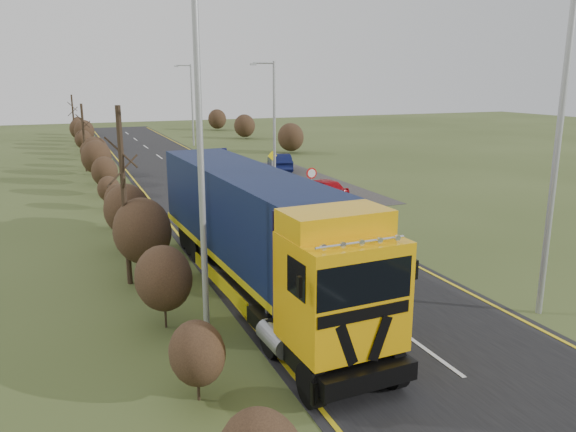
{
  "coord_description": "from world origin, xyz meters",
  "views": [
    {
      "loc": [
        -8.39,
        -14.94,
        6.89
      ],
      "look_at": [
        -0.46,
        4.36,
        1.75
      ],
      "focal_mm": 35.0,
      "sensor_mm": 36.0,
      "label": 1
    }
  ],
  "objects_px": {
    "car_blue_sedan": "(280,162)",
    "speed_sign": "(311,180)",
    "streetlight_near": "(556,122)",
    "lorry": "(255,226)",
    "car_red_hatchback": "(322,189)"
  },
  "relations": [
    {
      "from": "lorry",
      "to": "speed_sign",
      "type": "distance_m",
      "value": 12.97
    },
    {
      "from": "lorry",
      "to": "car_blue_sedan",
      "type": "xyz_separation_m",
      "value": [
        9.9,
        22.93,
        -1.63
      ]
    },
    {
      "from": "car_red_hatchback",
      "to": "car_blue_sedan",
      "type": "xyz_separation_m",
      "value": [
        1.43,
        10.41,
        0.04
      ]
    },
    {
      "from": "car_blue_sedan",
      "to": "speed_sign",
      "type": "xyz_separation_m",
      "value": [
        -2.9,
        -12.04,
        0.84
      ]
    },
    {
      "from": "car_red_hatchback",
      "to": "speed_sign",
      "type": "relative_size",
      "value": 1.69
    },
    {
      "from": "car_blue_sedan",
      "to": "streetlight_near",
      "type": "relative_size",
      "value": 0.4
    },
    {
      "from": "lorry",
      "to": "speed_sign",
      "type": "bearing_deg",
      "value": 54.74
    },
    {
      "from": "lorry",
      "to": "car_red_hatchback",
      "type": "xyz_separation_m",
      "value": [
        8.47,
        12.52,
        -1.67
      ]
    },
    {
      "from": "car_blue_sedan",
      "to": "speed_sign",
      "type": "bearing_deg",
      "value": 89.31
    },
    {
      "from": "streetlight_near",
      "to": "speed_sign",
      "type": "height_order",
      "value": "streetlight_near"
    },
    {
      "from": "lorry",
      "to": "car_red_hatchback",
      "type": "bearing_deg",
      "value": 53.39
    },
    {
      "from": "lorry",
      "to": "car_blue_sedan",
      "type": "bearing_deg",
      "value": 64.12
    },
    {
      "from": "streetlight_near",
      "to": "speed_sign",
      "type": "bearing_deg",
      "value": 90.93
    },
    {
      "from": "car_blue_sedan",
      "to": "streetlight_near",
      "type": "xyz_separation_m",
      "value": [
        -2.64,
        -27.64,
        5.03
      ]
    },
    {
      "from": "car_red_hatchback",
      "to": "lorry",
      "type": "bearing_deg",
      "value": 45.92
    }
  ]
}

